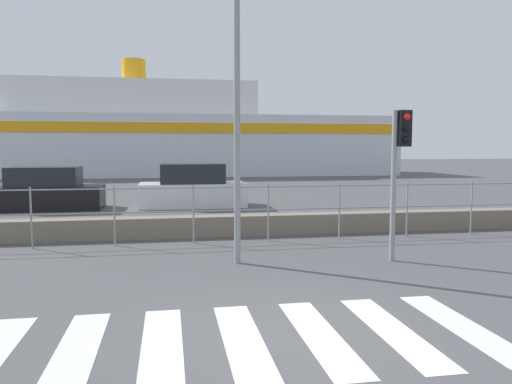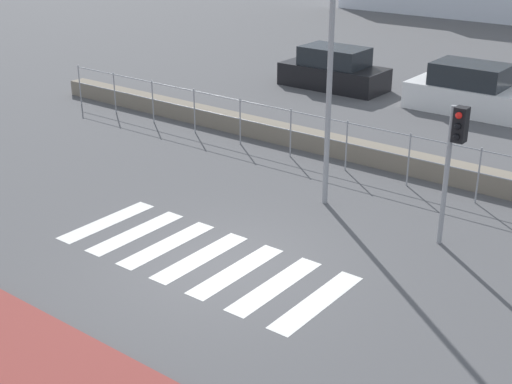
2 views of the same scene
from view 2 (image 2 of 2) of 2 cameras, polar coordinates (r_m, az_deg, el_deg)
ground_plane at (r=13.59m, az=-2.54°, el=-5.97°), size 160.00×160.00×0.00m
sidewalk_brick at (r=11.24m, az=-16.49°, el=-13.39°), size 24.00×1.80×0.12m
crosswalk at (r=13.95m, az=-4.45°, el=-5.23°), size 5.85×2.40×0.01m
seawall at (r=18.69m, az=10.84°, el=2.63°), size 24.95×0.55×0.50m
harbor_fence at (r=17.75m, az=9.67°, el=3.74°), size 22.50×0.04×1.33m
traffic_light_far at (r=14.12m, az=15.60°, el=3.62°), size 0.34×0.32×2.87m
streetlamp at (r=15.15m, az=5.46°, el=11.23°), size 0.32×1.33×5.63m
parked_car_black at (r=26.49m, az=6.25°, el=9.64°), size 3.88×1.71×1.50m
parked_car_white at (r=24.29m, az=16.65°, el=7.74°), size 3.84×1.80×1.58m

